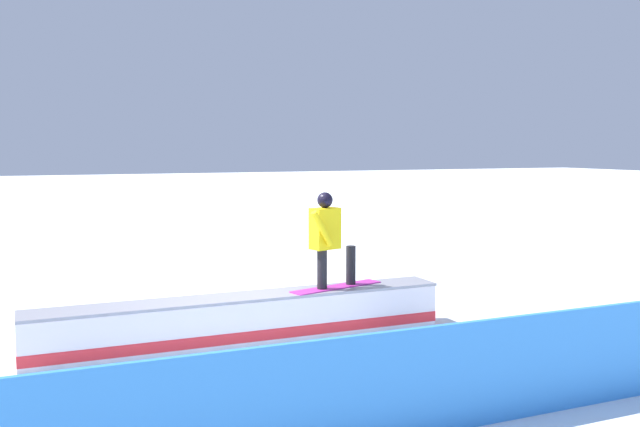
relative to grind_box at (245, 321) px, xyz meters
name	(u,v)px	position (x,y,z in m)	size (l,w,h in m)	color
ground_plane	(245,343)	(0.00, 0.00, -0.30)	(120.00, 120.00, 0.00)	white
grind_box	(245,321)	(0.00, 0.00, 0.00)	(5.74, 0.65, 0.65)	white
snowboarder	(328,237)	(-1.22, 0.03, 1.10)	(1.51, 0.68, 1.38)	#B42A95
safety_fence	(365,391)	(0.00, 3.62, 0.22)	(8.32, 0.06, 1.03)	#3589E9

